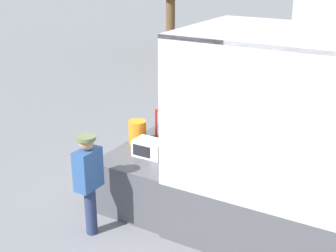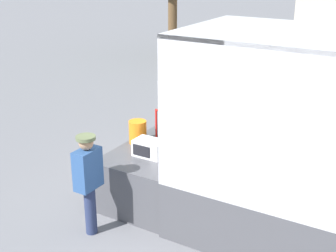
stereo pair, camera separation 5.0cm
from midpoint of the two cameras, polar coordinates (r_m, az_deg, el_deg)
ground_plane at (r=8.26m, az=3.18°, el=-9.69°), size 160.00×160.00×0.00m
tailgate_deck at (r=8.33m, az=-0.90°, el=-5.75°), size 1.35×2.10×0.93m
microwave at (r=7.83m, az=-2.07°, el=-2.70°), size 0.52×0.35×0.28m
portable_generator at (r=8.48m, az=1.23°, el=-0.20°), size 0.58×0.50×0.60m
orange_bucket at (r=8.34m, az=-3.54°, el=-0.73°), size 0.32×0.32×0.41m
worker_person at (r=7.15m, az=-9.51°, el=-5.96°), size 0.29×0.44×1.63m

